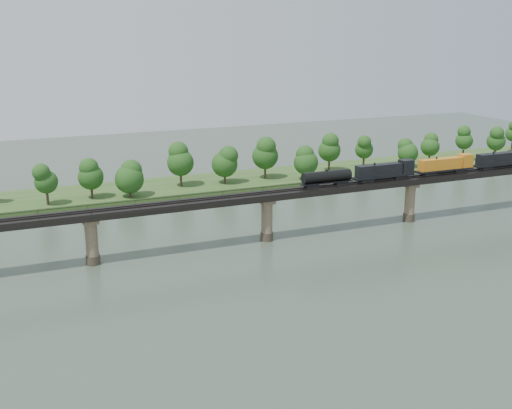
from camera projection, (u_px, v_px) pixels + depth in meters
name	position (u px, v px, depth m)	size (l,w,h in m)	color
ground	(330.00, 286.00, 123.44)	(400.00, 400.00, 0.00)	#344235
far_bank	(195.00, 186.00, 198.62)	(300.00, 24.00, 1.60)	#304F1F
bridge	(267.00, 218.00, 148.59)	(236.00, 30.00, 11.50)	#473A2D
bridge_superstructure	(267.00, 192.00, 146.90)	(220.00, 4.90, 0.75)	black
far_treeline	(172.00, 165.00, 189.41)	(289.06, 17.54, 13.60)	#382619
freight_train	(425.00, 167.00, 162.99)	(68.38, 2.66, 4.71)	black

